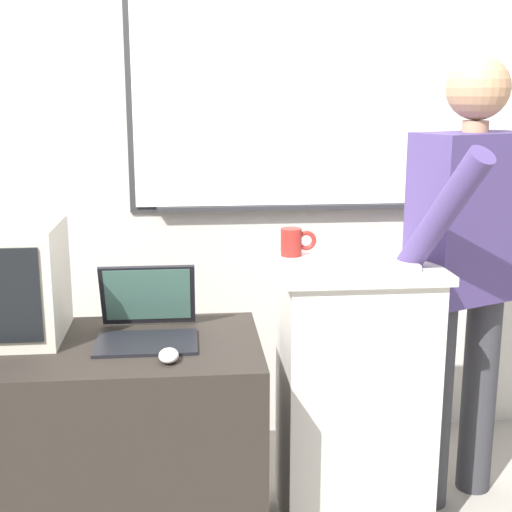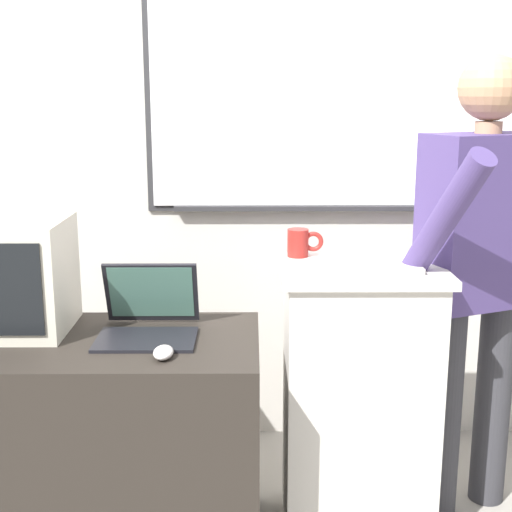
% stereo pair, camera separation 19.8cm
% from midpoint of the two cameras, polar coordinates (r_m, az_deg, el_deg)
% --- Properties ---
extents(back_wall, '(6.40, 0.17, 2.80)m').
position_cam_midpoint_polar(back_wall, '(3.08, 2.29, 10.73)').
color(back_wall, beige).
rests_on(back_wall, ground_plane).
extents(lectern_podium, '(0.55, 0.42, 0.96)m').
position_cam_midpoint_polar(lectern_podium, '(2.57, 10.38, -11.21)').
color(lectern_podium, beige).
rests_on(lectern_podium, ground_plane).
extents(side_desk, '(1.03, 0.58, 0.75)m').
position_cam_midpoint_polar(side_desk, '(2.48, -9.73, -14.82)').
color(side_desk, '#28231E').
rests_on(side_desk, ground_plane).
extents(person_presenter, '(0.59, 0.65, 1.65)m').
position_cam_midpoint_polar(person_presenter, '(2.63, 19.54, -0.33)').
color(person_presenter, '#333338').
rests_on(person_presenter, ground_plane).
extents(laptop, '(0.32, 0.31, 0.23)m').
position_cam_midpoint_polar(laptop, '(2.36, -6.16, -4.48)').
color(laptop, black).
rests_on(laptop, side_desk).
extents(wireless_keyboard, '(0.41, 0.15, 0.02)m').
position_cam_midpoint_polar(wireless_keyboard, '(2.36, 10.45, -0.90)').
color(wireless_keyboard, beige).
rests_on(wireless_keyboard, lectern_podium).
extents(computer_mouse_by_laptop, '(0.06, 0.10, 0.03)m').
position_cam_midpoint_polar(computer_mouse_by_laptop, '(2.15, -4.79, -7.74)').
color(computer_mouse_by_laptop, silver).
rests_on(computer_mouse_by_laptop, side_desk).
extents(crt_monitor, '(0.37, 0.35, 0.37)m').
position_cam_midpoint_polar(crt_monitor, '(2.44, -16.84, -1.57)').
color(crt_monitor, beige).
rests_on(crt_monitor, side_desk).
extents(coffee_mug, '(0.13, 0.07, 0.10)m').
position_cam_midpoint_polar(coffee_mug, '(2.52, 5.79, 1.04)').
color(coffee_mug, maroon).
rests_on(coffee_mug, lectern_podium).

